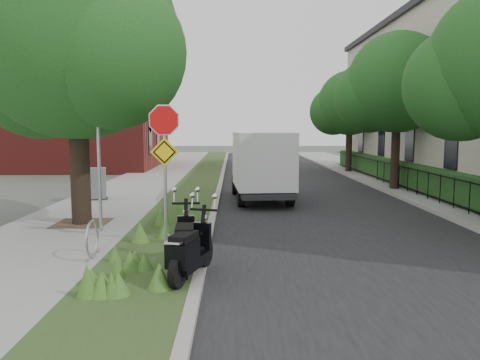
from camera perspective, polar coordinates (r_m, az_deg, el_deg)
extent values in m
plane|color=#4C5147|center=(10.12, -1.48, -9.10)|extent=(120.00, 120.00, 0.00)
cube|color=gray|center=(20.40, -13.17, -1.21)|extent=(3.50, 60.00, 0.12)
cube|color=#2F451D|center=(19.99, -5.45, -1.23)|extent=(2.00, 60.00, 0.12)
cube|color=#9E9991|center=(19.94, -2.58, -1.21)|extent=(0.20, 60.00, 0.13)
cube|color=black|center=(20.14, 7.42, -1.35)|extent=(7.00, 60.00, 0.01)
cube|color=#9E9991|center=(20.92, 16.96, -1.12)|extent=(0.20, 60.00, 0.13)
cube|color=gray|center=(21.50, 21.27, -1.10)|extent=(3.20, 60.00, 0.12)
cylinder|color=black|center=(13.21, -19.04, 4.56)|extent=(0.52, 0.52, 4.48)
sphere|color=#1A4D19|center=(13.42, -19.48, 16.24)|extent=(5.40, 5.40, 5.40)
sphere|color=#1A4D19|center=(14.49, -23.00, 12.65)|extent=(4.05, 4.05, 4.05)
sphere|color=#1A4D19|center=(12.39, -15.51, 14.69)|extent=(3.78, 3.78, 3.78)
cube|color=#473828|center=(13.46, -18.69, -4.99)|extent=(1.40, 1.40, 0.01)
cylinder|color=#A5A8AD|center=(12.03, -16.85, 3.34)|extent=(0.08, 0.08, 4.00)
torus|color=#A5A8AD|center=(9.83, -17.59, -6.87)|extent=(0.05, 0.77, 0.77)
cube|color=#A5A8AD|center=(9.58, -18.15, -9.45)|extent=(0.06, 0.06, 0.04)
cube|color=#A5A8AD|center=(10.25, -16.94, -8.38)|extent=(0.06, 0.06, 0.04)
cylinder|color=#A5A8AD|center=(10.52, -9.11, 0.40)|extent=(0.07, 0.07, 3.00)
cylinder|color=red|center=(10.43, -9.26, 7.23)|extent=(0.86, 0.03, 0.86)
cylinder|color=white|center=(10.45, -9.25, 7.23)|extent=(0.94, 0.02, 0.94)
cube|color=yellow|center=(10.45, -9.19, 3.39)|extent=(0.64, 0.03, 0.64)
cube|color=black|center=(21.04, 18.86, 1.61)|extent=(0.04, 24.00, 0.04)
cube|color=black|center=(21.12, 18.78, -0.56)|extent=(0.04, 24.00, 0.04)
cylinder|color=black|center=(21.08, 18.82, 0.39)|extent=(0.03, 0.03, 1.00)
cube|color=#163F17|center=(21.33, 20.59, 0.52)|extent=(1.00, 24.00, 1.10)
cube|color=#2D2D33|center=(21.31, 21.11, 10.28)|extent=(0.25, 26.00, 0.60)
cube|color=maroon|center=(33.20, -17.85, 8.34)|extent=(9.00, 10.00, 8.00)
cube|color=#9E9991|center=(33.61, -18.09, 15.33)|extent=(9.40, 10.40, 0.40)
sphere|color=#1A4D19|center=(13.77, 25.39, 10.51)|extent=(3.00, 3.00, 3.00)
cylinder|color=black|center=(20.92, 18.45, 4.52)|extent=(0.36, 0.36, 4.03)
sphere|color=#1A4D19|center=(21.00, 18.69, 11.21)|extent=(4.20, 4.20, 4.20)
sphere|color=#1A4D19|center=(21.27, 15.63, 9.82)|extent=(3.15, 3.15, 3.15)
sphere|color=#1A4D19|center=(20.77, 21.35, 10.00)|extent=(2.94, 2.94, 2.94)
cylinder|color=black|center=(28.60, 13.16, 4.71)|extent=(0.36, 0.36, 3.64)
sphere|color=#1A4D19|center=(28.63, 13.27, 9.13)|extent=(3.80, 3.80, 3.80)
sphere|color=#1A4D19|center=(28.97, 11.31, 8.20)|extent=(2.85, 2.85, 2.85)
sphere|color=#1A4D19|center=(28.35, 14.99, 8.34)|extent=(2.66, 2.66, 2.66)
cylinder|color=black|center=(9.41, -6.52, -7.88)|extent=(0.16, 0.54, 0.54)
cylinder|color=black|center=(8.18, -6.81, -10.10)|extent=(0.16, 0.54, 0.54)
cube|color=black|center=(8.74, -6.67, -8.87)|extent=(0.43, 1.21, 0.19)
cube|color=black|center=(8.32, -6.78, -7.88)|extent=(0.42, 0.70, 0.41)
cube|color=black|center=(8.31, -6.79, -5.99)|extent=(0.35, 0.64, 0.12)
cylinder|color=black|center=(8.86, -4.27, -8.81)|extent=(0.27, 0.53, 0.52)
cylinder|color=black|center=(7.76, -7.62, -11.07)|extent=(0.27, 0.53, 0.52)
cube|color=black|center=(8.26, -5.97, -9.83)|extent=(0.67, 1.20, 0.18)
cube|color=black|center=(7.88, -6.98, -8.82)|extent=(0.54, 0.73, 0.40)
cube|color=black|center=(7.87, -6.86, -6.89)|extent=(0.47, 0.66, 0.12)
cube|color=#262628|center=(17.36, 2.57, -1.06)|extent=(2.06, 4.79, 0.16)
cube|color=#B7BABC|center=(19.07, 1.92, 1.89)|extent=(1.89, 1.35, 1.42)
cube|color=white|center=(16.77, 2.79, 2.48)|extent=(2.15, 3.48, 1.95)
cube|color=#262628|center=(17.78, -17.20, -2.18)|extent=(0.96, 0.74, 0.04)
cube|color=slate|center=(17.71, -17.26, -0.42)|extent=(0.84, 0.63, 1.14)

